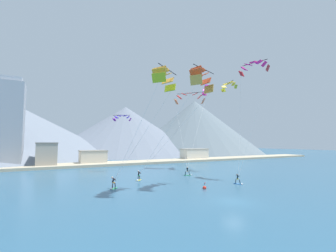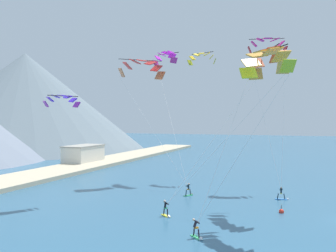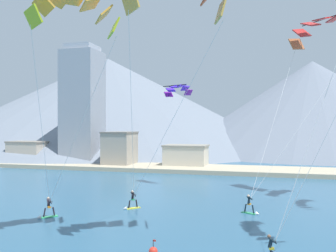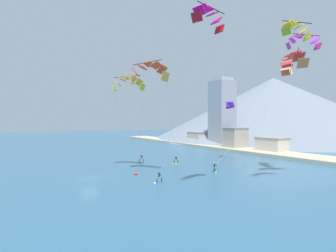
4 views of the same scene
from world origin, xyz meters
TOP-DOWN VIEW (x-y plane):
  - ground_plane at (0.00, 0.00)m, footprint 400.00×400.00m
  - kitesurfer_near_lead at (8.54, 7.39)m, footprint 0.61×1.77m
  - kitesurfer_near_trail at (6.84, 19.42)m, footprint 1.73×1.16m
  - kitesurfer_mid_center at (-10.24, 13.50)m, footprint 1.47×1.55m
  - kitesurfer_far_left at (-4.36, 18.53)m, footprint 1.45×1.57m
  - parafoil_kite_near_lead at (16.04, 10.13)m, footprint 8.96×5.82m
  - parafoil_kite_near_trail at (14.21, 29.64)m, footprint 11.21×13.25m
  - parafoil_kite_mid_center at (-4.65, 8.36)m, footprint 8.16×8.05m
  - parafoil_kite_far_left at (2.40, 9.01)m, footprint 9.81×12.34m
  - parafoil_kite_distant_high_outer at (17.84, 27.02)m, footprint 3.34×4.95m
  - parafoil_kite_distant_low_drift at (-3.16, 32.57)m, footprint 4.27×3.41m
  - parafoil_kite_distant_mid_solo at (20.19, 21.28)m, footprint 1.73×5.07m
  - race_marker_buoy at (1.42, 7.16)m, footprint 0.56×0.56m
  - shoreline_strip at (0.00, 49.04)m, footprint 180.00×10.00m
  - shore_building_harbour_front at (31.39, 51.95)m, footprint 10.33×5.36m
  - shore_building_promenade_mid at (-27.58, 52.73)m, footprint 5.37×5.19m
  - shore_building_quay_east at (-18.63, 50.26)m, footprint 5.33×6.30m
  - shore_building_quay_west at (-6.21, 51.64)m, footprint 7.82×5.62m
  - highrise_tower at (-27.83, 53.09)m, footprint 7.00×7.00m
  - mountain_peak_central_summit at (21.01, 104.88)m, footprint 84.02×84.02m
  - mountain_peak_east_shoulder at (62.66, 95.51)m, footprint 81.53×81.53m

SIDE VIEW (x-z plane):
  - ground_plane at x=0.00m, z-range 0.00..0.00m
  - race_marker_buoy at x=1.42m, z-range -0.35..0.67m
  - shoreline_strip at x=0.00m, z-range 0.00..0.70m
  - kitesurfer_near_lead at x=8.54m, z-range -0.37..1.32m
  - kitesurfer_far_left at x=-4.36m, z-range -0.35..1.44m
  - kitesurfer_near_trail at x=6.84m, z-range -0.35..1.45m
  - kitesurfer_mid_center at x=-10.24m, z-range -0.34..1.47m
  - shore_building_quay_west at x=-6.21m, z-range 0.01..4.35m
  - shore_building_harbour_front at x=31.39m, z-range 0.01..4.39m
  - shore_building_promenade_mid at x=-27.58m, z-range 0.01..5.07m
  - shore_building_quay_east at x=-18.63m, z-range 0.01..6.72m
  - highrise_tower at x=-27.83m, z-range -0.21..23.75m
  - parafoil_kite_distant_low_drift at x=-3.16m, z-range 11.95..13.52m
  - mountain_peak_central_summit at x=21.01m, z-range 0.00..27.16m
  - parafoil_kite_mid_center at x=-4.65m, z-range 8.13..23.84m
  - mountain_peak_east_shoulder at x=62.66m, z-range 0.00..32.94m
  - parafoil_kite_far_left at x=2.40m, z-range 8.51..25.57m
  - parafoil_kite_near_trail at x=14.21m, z-range 9.39..28.11m
  - parafoil_kite_distant_mid_solo at x=20.19m, z-range 19.74..21.87m
  - parafoil_kite_distant_high_outer at x=17.84m, z-range 19.74..21.95m
  - parafoil_kite_near_lead at x=16.04m, z-range 10.78..31.95m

